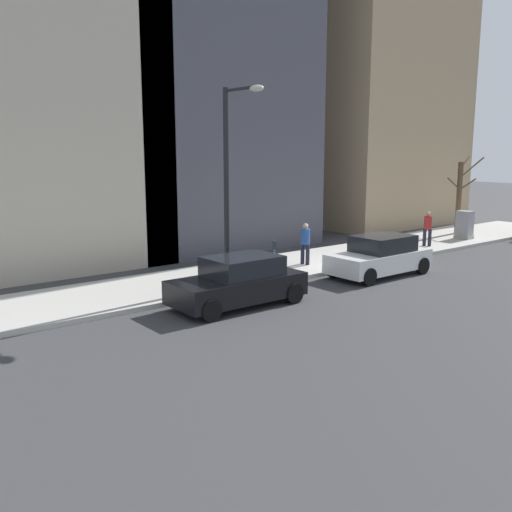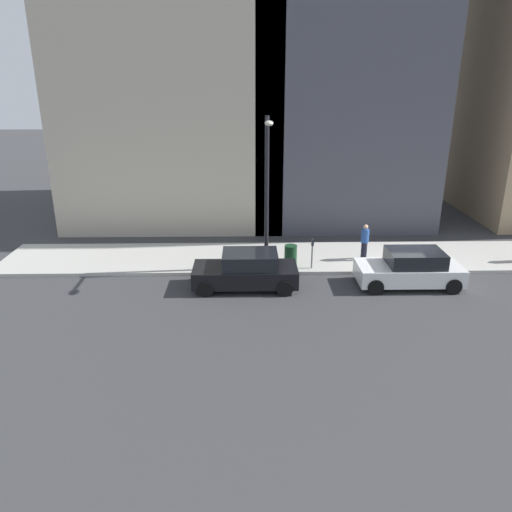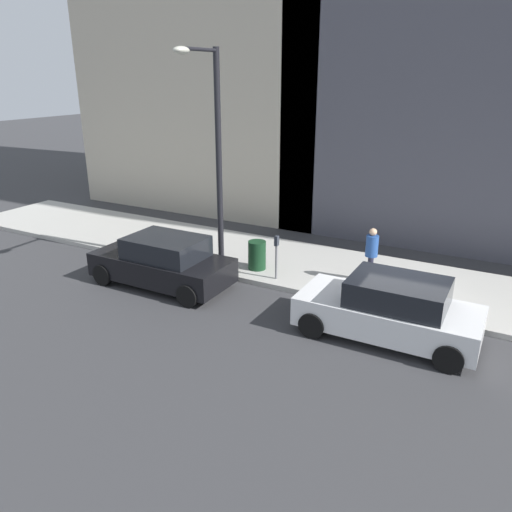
% 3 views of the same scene
% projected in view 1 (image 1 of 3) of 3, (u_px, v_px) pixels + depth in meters
% --- Properties ---
extents(ground_plane, '(120.00, 120.00, 0.00)m').
position_uv_depth(ground_plane, '(356.00, 270.00, 22.57)').
color(ground_plane, '#38383A').
extents(sidewalk, '(4.00, 36.00, 0.15)m').
position_uv_depth(sidewalk, '(320.00, 260.00, 24.09)').
color(sidewalk, '#B2AFA8').
rests_on(sidewalk, ground).
extents(parked_car_white, '(1.92, 4.20, 1.52)m').
position_uv_depth(parked_car_white, '(380.00, 256.00, 21.46)').
color(parked_car_white, white).
rests_on(parked_car_white, ground).
extents(parked_car_black, '(1.93, 4.21, 1.52)m').
position_uv_depth(parked_car_black, '(239.00, 282.00, 17.33)').
color(parked_car_black, black).
rests_on(parked_car_black, ground).
extents(parking_meter, '(0.14, 0.10, 1.35)m').
position_uv_depth(parking_meter, '(274.00, 255.00, 20.36)').
color(parking_meter, slate).
rests_on(parking_meter, sidewalk).
extents(utility_box, '(0.83, 0.61, 1.43)m').
position_uv_depth(utility_box, '(464.00, 225.00, 29.34)').
color(utility_box, '#A8A399').
rests_on(utility_box, sidewalk).
extents(streetlamp, '(1.97, 0.32, 6.50)m').
position_uv_depth(streetlamp, '(231.00, 171.00, 18.45)').
color(streetlamp, black).
rests_on(streetlamp, sidewalk).
extents(bare_tree, '(1.63, 2.28, 4.17)m').
position_uv_depth(bare_tree, '(459.00, 195.00, 30.95)').
color(bare_tree, brown).
rests_on(bare_tree, sidewalk).
extents(trash_bin, '(0.56, 0.56, 0.90)m').
position_uv_depth(trash_bin, '(247.00, 267.00, 20.23)').
color(trash_bin, '#14381E').
rests_on(trash_bin, sidewalk).
extents(pedestrian_near_meter, '(0.37, 0.36, 1.66)m').
position_uv_depth(pedestrian_near_meter, '(428.00, 227.00, 27.03)').
color(pedestrian_near_meter, '#1E1E2D').
rests_on(pedestrian_near_meter, sidewalk).
extents(pedestrian_midblock, '(0.39, 0.36, 1.66)m').
position_uv_depth(pedestrian_midblock, '(305.00, 241.00, 22.72)').
color(pedestrian_midblock, '#1E1E2D').
rests_on(pedestrian_midblock, sidewalk).
extents(office_tower_left, '(10.07, 10.07, 25.50)m').
position_uv_depth(office_tower_left, '(364.00, 18.00, 35.57)').
color(office_tower_left, tan).
rests_on(office_tower_left, ground).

